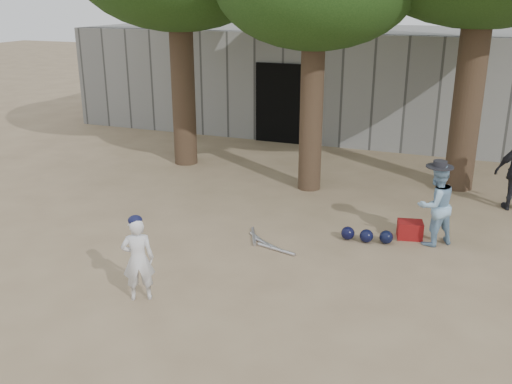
% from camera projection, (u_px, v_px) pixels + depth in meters
% --- Properties ---
extents(ground, '(70.00, 70.00, 0.00)m').
position_uv_depth(ground, '(197.00, 265.00, 8.85)').
color(ground, '#937C5E').
rests_on(ground, ground).
extents(boy_player, '(0.52, 0.47, 1.19)m').
position_uv_depth(boy_player, '(138.00, 259.00, 7.68)').
color(boy_player, silver).
rests_on(boy_player, ground).
extents(spectator_blue, '(0.85, 0.84, 1.38)m').
position_uv_depth(spectator_blue, '(436.00, 205.00, 9.38)').
color(spectator_blue, '#87B0D1').
rests_on(spectator_blue, ground).
extents(red_bag, '(0.48, 0.40, 0.30)m').
position_uv_depth(red_bag, '(410.00, 230.00, 9.78)').
color(red_bag, maroon).
rests_on(red_bag, ground).
extents(back_building, '(16.00, 5.24, 3.00)m').
position_uv_depth(back_building, '(347.00, 79.00, 17.47)').
color(back_building, gray).
rests_on(back_building, ground).
extents(helmet_row, '(0.87, 0.30, 0.23)m').
position_uv_depth(helmet_row, '(367.00, 235.00, 9.64)').
color(helmet_row, black).
rests_on(helmet_row, ground).
extents(bat_pile, '(1.07, 0.82, 0.06)m').
position_uv_depth(bat_pile, '(265.00, 243.00, 9.58)').
color(bat_pile, '#B7B6BD').
rests_on(bat_pile, ground).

